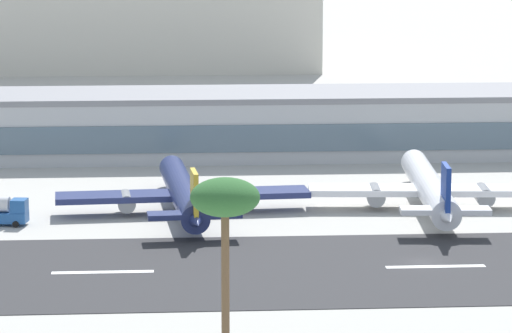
% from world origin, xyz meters
% --- Properties ---
extents(ground_plane, '(1400.00, 1400.00, 0.00)m').
position_xyz_m(ground_plane, '(0.00, 0.00, 0.00)').
color(ground_plane, '#B2AFA8').
extents(runway_strip, '(800.00, 34.19, 0.08)m').
position_xyz_m(runway_strip, '(0.00, -2.27, 0.04)').
color(runway_strip, '#2D2D30').
rests_on(runway_strip, ground_plane).
extents(runway_centreline_dash_3, '(12.00, 1.20, 0.01)m').
position_xyz_m(runway_centreline_dash_3, '(-38.34, -2.27, 0.09)').
color(runway_centreline_dash_3, white).
rests_on(runway_centreline_dash_3, runway_strip).
extents(runway_centreline_dash_4, '(12.00, 1.20, 0.01)m').
position_xyz_m(runway_centreline_dash_4, '(1.25, -2.27, 0.09)').
color(runway_centreline_dash_4, white).
rests_on(runway_centreline_dash_4, runway_strip).
extents(terminal_building, '(190.67, 21.59, 11.28)m').
position_xyz_m(terminal_building, '(-10.23, 78.41, 5.64)').
color(terminal_building, '#B7BABC').
rests_on(terminal_building, ground_plane).
extents(airliner_gold_tail_gate_0, '(36.14, 43.58, 9.10)m').
position_xyz_m(airliner_gold_tail_gate_0, '(-28.35, 29.62, 2.90)').
color(airliner_gold_tail_gate_0, navy).
rests_on(airliner_gold_tail_gate_0, ground_plane).
extents(airliner_navy_tail_gate_1, '(34.93, 45.78, 9.56)m').
position_xyz_m(airliner_navy_tail_gate_1, '(6.82, 30.12, 3.05)').
color(airliner_navy_tail_gate_1, white).
rests_on(airliner_navy_tail_gate_1, ground_plane).
extents(palm_tree_1, '(6.55, 6.55, 17.21)m').
position_xyz_m(palm_tree_1, '(-25.30, -34.26, 14.98)').
color(palm_tree_1, brown).
rests_on(palm_tree_1, ground_plane).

